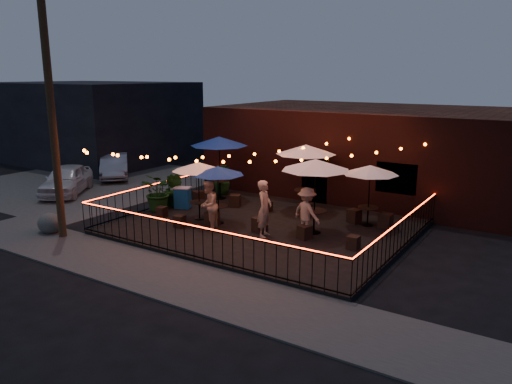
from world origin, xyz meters
TOP-DOWN VIEW (x-y plane):
  - ground at (0.00, 0.00)m, footprint 110.00×110.00m
  - patio at (0.00, 2.00)m, footprint 10.00×8.00m
  - sidewalk at (0.00, -3.25)m, footprint 18.00×2.50m
  - parking_lot at (-12.00, 4.00)m, footprint 11.00×12.00m
  - brick_building at (1.00, 9.99)m, footprint 14.00×8.00m
  - background_building at (-18.00, 9.00)m, footprint 12.00×9.00m
  - utility_pole at (-5.40, -2.60)m, footprint 0.26×0.26m
  - fence_front at (0.00, -2.00)m, footprint 10.00×0.04m
  - fence_left at (-5.00, 2.00)m, footprint 0.04×8.00m
  - fence_right at (5.00, 2.00)m, footprint 0.04×8.00m
  - festoon_lights at (-1.01, 1.70)m, footprint 10.02×8.72m
  - cafe_table_0 at (-2.52, 1.36)m, footprint 2.12×2.12m
  - cafe_table_1 at (-3.80, 4.35)m, footprint 3.03×3.03m
  - cafe_table_2 at (-1.58, 1.31)m, footprint 2.49×2.49m
  - cafe_table_3 at (0.20, 4.76)m, footprint 3.20×3.20m
  - cafe_table_4 at (1.90, 2.18)m, footprint 2.41×2.41m
  - cafe_table_5 at (3.15, 4.03)m, footprint 2.42×2.42m
  - bistro_chair_0 at (-3.93, 0.78)m, footprint 0.36×0.36m
  - bistro_chair_1 at (-2.49, 0.18)m, footprint 0.42×0.42m
  - bistro_chair_2 at (-4.15, 3.30)m, footprint 0.54×0.54m
  - bistro_chair_3 at (-2.44, 3.59)m, footprint 0.56×0.56m
  - bistro_chair_4 at (-1.62, 0.96)m, footprint 0.49×0.49m
  - bistro_chair_5 at (0.24, 1.28)m, footprint 0.52×0.52m
  - bistro_chair_6 at (-0.91, 3.64)m, footprint 0.39×0.39m
  - bistro_chair_7 at (0.69, 3.84)m, footprint 0.47×0.47m
  - bistro_chair_8 at (1.92, 1.44)m, footprint 0.49×0.49m
  - bistro_chair_9 at (3.68, 1.40)m, footprint 0.37×0.37m
  - bistro_chair_10 at (2.60, 4.13)m, footprint 0.51×0.51m
  - bistro_chair_11 at (3.78, 4.15)m, footprint 0.45×0.45m
  - patron_a at (0.66, 0.93)m, footprint 0.61×0.79m
  - patron_b at (-1.42, 0.52)m, footprint 0.91×1.03m
  - patron_c at (1.86, 1.68)m, footprint 1.24×0.94m
  - potted_shrub_a at (-4.60, 1.38)m, footprint 1.49×1.32m
  - potted_shrub_b at (-4.60, 2.20)m, footprint 0.93×0.82m
  - potted_shrub_c at (-4.22, 5.06)m, footprint 0.98×0.98m
  - cooler at (-4.11, 2.22)m, footprint 0.79×0.68m
  - boulder at (-6.16, -2.54)m, footprint 0.98×0.85m
  - car_white at (-10.77, 1.61)m, footprint 3.64×4.23m
  - car_silver at (-11.82, 5.45)m, footprint 3.92×3.78m

SIDE VIEW (x-z plane):
  - ground at x=0.00m, z-range 0.00..0.00m
  - parking_lot at x=-12.00m, z-range 0.00..0.02m
  - sidewalk at x=0.00m, z-range 0.00..0.05m
  - patio at x=0.00m, z-range 0.00..0.15m
  - bistro_chair_0 at x=-3.93m, z-range 0.15..0.55m
  - bistro_chair_6 at x=-0.91m, z-range 0.15..0.56m
  - boulder at x=-6.16m, z-range 0.00..0.72m
  - bistro_chair_9 at x=3.68m, z-range 0.15..0.57m
  - bistro_chair_1 at x=-2.49m, z-range 0.15..0.58m
  - bistro_chair_8 at x=1.92m, z-range 0.15..0.61m
  - bistro_chair_10 at x=2.60m, z-range 0.15..0.64m
  - bistro_chair_4 at x=-1.62m, z-range 0.15..0.65m
  - bistro_chair_2 at x=-4.15m, z-range 0.15..0.65m
  - bistro_chair_3 at x=-2.44m, z-range 0.15..0.65m
  - bistro_chair_5 at x=0.24m, z-range 0.15..0.66m
  - bistro_chair_7 at x=0.69m, z-range 0.15..0.66m
  - bistro_chair_11 at x=3.78m, z-range 0.15..0.66m
  - cooler at x=-4.11m, z-range 0.16..1.03m
  - fence_front at x=0.00m, z-range 0.14..1.18m
  - fence_left at x=-5.00m, z-range 0.14..1.18m
  - fence_right at x=5.00m, z-range 0.14..1.18m
  - car_silver at x=-11.82m, z-range 0.00..1.33m
  - car_white at x=-10.77m, z-range 0.00..1.37m
  - potted_shrub_c at x=-4.22m, z-range 0.15..1.49m
  - potted_shrub_b at x=-4.60m, z-range 0.15..1.58m
  - potted_shrub_a at x=-4.60m, z-range 0.15..1.69m
  - patron_c at x=1.86m, z-range 0.15..1.86m
  - patron_b at x=-1.42m, z-range 0.15..1.93m
  - patron_a at x=0.66m, z-range 0.15..2.09m
  - brick_building at x=1.00m, z-range 0.00..4.00m
  - cafe_table_2 at x=-1.58m, z-range 1.03..3.18m
  - cafe_table_0 at x=-2.52m, z-range 1.06..3.25m
  - cafe_table_5 at x=3.15m, z-range 1.07..3.30m
  - background_building at x=-18.00m, z-range 0.00..5.00m
  - festoon_lights at x=-1.01m, z-range 1.86..3.18m
  - cafe_table_4 at x=1.90m, z-range 1.22..3.82m
  - cafe_table_3 at x=0.20m, z-range 1.25..3.91m
  - cafe_table_1 at x=-3.80m, z-range 1.29..4.04m
  - utility_pole at x=-5.40m, z-range 0.00..8.00m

